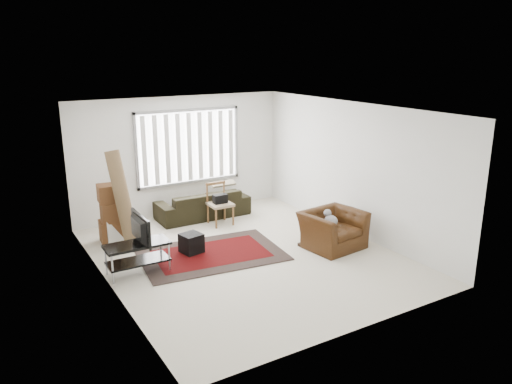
# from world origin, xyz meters

# --- Properties ---
(room) EXTENTS (6.00, 6.02, 2.71)m
(room) POSITION_xyz_m (0.03, 0.51, 1.76)
(room) COLOR beige
(room) RESTS_ON ground
(persian_rug) EXTENTS (2.77, 2.01, 0.02)m
(persian_rug) POSITION_xyz_m (-0.53, 0.37, 0.01)
(persian_rug) COLOR black
(persian_rug) RESTS_ON ground
(tv_stand) EXTENTS (1.08, 0.49, 0.54)m
(tv_stand) POSITION_xyz_m (-1.95, 0.29, 0.39)
(tv_stand) COLOR black
(tv_stand) RESTS_ON ground
(tv) EXTENTS (0.11, 0.87, 0.50)m
(tv) POSITION_xyz_m (-1.95, 0.29, 0.79)
(tv) COLOR black
(tv) RESTS_ON tv_stand
(subwoofer) EXTENTS (0.42, 0.42, 0.36)m
(subwoofer) POSITION_xyz_m (-0.82, 0.62, 0.20)
(subwoofer) COLOR black
(subwoofer) RESTS_ON persian_rug
(moving_boxes) EXTENTS (0.51, 0.48, 1.16)m
(moving_boxes) POSITION_xyz_m (-1.91, 1.99, 0.54)
(moving_boxes) COLOR brown
(moving_boxes) RESTS_ON ground
(white_flatpack) EXTENTS (0.55, 0.19, 0.69)m
(white_flatpack) POSITION_xyz_m (-1.80, 1.82, 0.35)
(white_flatpack) COLOR silver
(white_flatpack) RESTS_ON ground
(rolled_rug) EXTENTS (0.53, 0.75, 1.89)m
(rolled_rug) POSITION_xyz_m (-1.77, 1.63, 0.95)
(rolled_rug) COLOR brown
(rolled_rug) RESTS_ON ground
(sofa) EXTENTS (2.10, 0.92, 0.80)m
(sofa) POSITION_xyz_m (0.27, 2.45, 0.40)
(sofa) COLOR black
(sofa) RESTS_ON ground
(side_chair) EXTENTS (0.49, 0.49, 0.91)m
(side_chair) POSITION_xyz_m (0.39, 1.82, 0.50)
(side_chair) COLOR #937E60
(side_chair) RESTS_ON ground
(armchair) EXTENTS (1.20, 1.07, 0.81)m
(armchair) POSITION_xyz_m (1.64, -0.49, 0.41)
(armchair) COLOR #3B1F0C
(armchair) RESTS_ON ground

